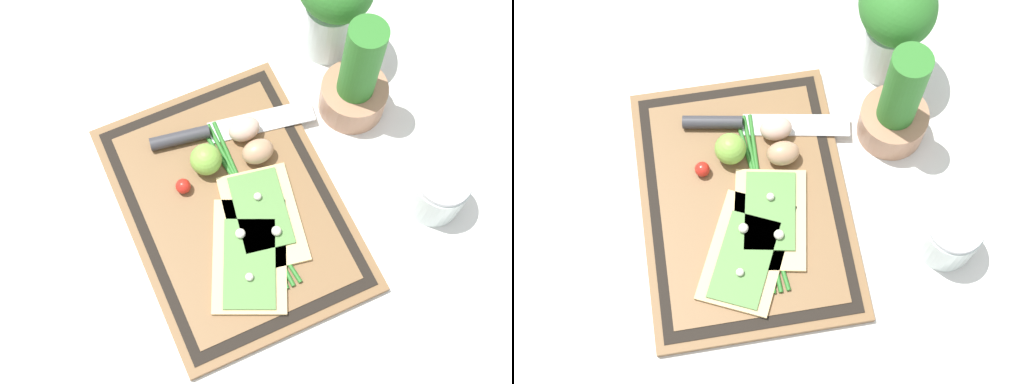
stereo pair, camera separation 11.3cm
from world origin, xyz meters
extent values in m
plane|color=silver|center=(0.00, 0.00, 0.00)|extent=(6.00, 6.00, 0.00)
cube|color=brown|center=(0.00, 0.00, 0.01)|extent=(0.45, 0.33, 0.01)
cube|color=black|center=(0.00, 0.00, 0.01)|extent=(0.42, 0.31, 0.00)
cube|color=brown|center=(0.00, 0.00, 0.02)|extent=(0.39, 0.27, 0.00)
cube|color=#DBBC7F|center=(0.09, -0.01, 0.02)|extent=(0.22, 0.18, 0.01)
cube|color=#568942|center=(0.10, -0.02, 0.03)|extent=(0.17, 0.13, 0.00)
sphere|color=silver|center=(0.05, -0.01, 0.03)|extent=(0.02, 0.02, 0.02)
sphere|color=silver|center=(0.12, -0.03, 0.03)|extent=(0.01, 0.01, 0.01)
cube|color=#DBBC7F|center=(0.04, 0.03, 0.02)|extent=(0.19, 0.14, 0.01)
cube|color=#568942|center=(0.03, 0.04, 0.03)|extent=(0.15, 0.10, 0.00)
sphere|color=silver|center=(0.07, 0.04, 0.03)|extent=(0.02, 0.02, 0.02)
sphere|color=silver|center=(0.01, 0.04, 0.03)|extent=(0.01, 0.01, 0.01)
cube|color=silver|center=(-0.12, 0.11, 0.02)|extent=(0.07, 0.18, 0.00)
cylinder|color=#38383D|center=(-0.14, -0.03, 0.03)|extent=(0.04, 0.10, 0.02)
ellipsoid|color=tan|center=(-0.06, 0.07, 0.04)|extent=(0.04, 0.05, 0.04)
ellipsoid|color=beige|center=(-0.11, 0.07, 0.04)|extent=(0.04, 0.05, 0.04)
sphere|color=#7FB742|center=(-0.08, -0.01, 0.04)|extent=(0.05, 0.05, 0.05)
sphere|color=red|center=(-0.06, -0.06, 0.03)|extent=(0.02, 0.02, 0.02)
cylinder|color=#2D7528|center=(0.01, 0.03, 0.02)|extent=(0.31, 0.02, 0.01)
cylinder|color=#2D7528|center=(0.01, 0.03, 0.02)|extent=(0.31, 0.02, 0.01)
cylinder|color=#2D7528|center=(0.01, 0.03, 0.02)|extent=(0.31, 0.04, 0.01)
cylinder|color=#AD7A5B|center=(-0.09, 0.26, 0.03)|extent=(0.11, 0.11, 0.06)
cylinder|color=#2D7528|center=(-0.09, 0.26, 0.13)|extent=(0.06, 0.06, 0.19)
cylinder|color=silver|center=(0.12, 0.30, 0.04)|extent=(0.09, 0.09, 0.08)
cylinder|color=#D16023|center=(0.12, 0.30, 0.02)|extent=(0.08, 0.08, 0.03)
cylinder|color=silver|center=(0.12, 0.30, 0.09)|extent=(0.09, 0.09, 0.01)
cylinder|color=silver|center=(-0.22, 0.28, 0.06)|extent=(0.09, 0.09, 0.11)
camera|label=1|loc=(0.40, -0.14, 1.08)|focal=50.00mm
camera|label=2|loc=(0.43, -0.03, 1.08)|focal=50.00mm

